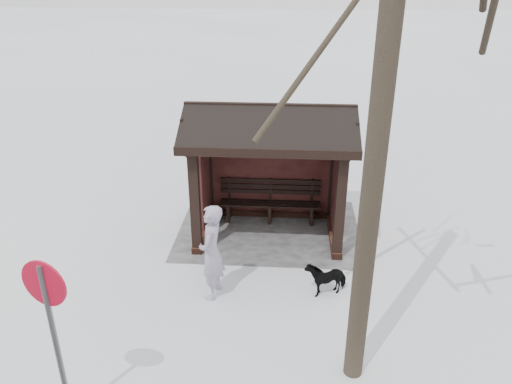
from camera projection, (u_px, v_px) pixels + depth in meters
ground at (268, 234)px, 11.59m from camera, size 120.00×120.00×0.00m
trampled_patch at (269, 229)px, 11.77m from camera, size 4.20×3.20×0.02m
bus_shelter at (270, 143)px, 10.83m from camera, size 3.60×2.40×3.09m
pedestrian at (212, 252)px, 9.09m from camera, size 0.53×0.73×1.87m
dog at (326, 277)px, 9.44m from camera, size 0.85×0.64×0.66m
road_sign at (50, 310)px, 6.21m from camera, size 0.63×0.20×2.53m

